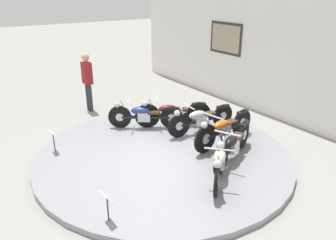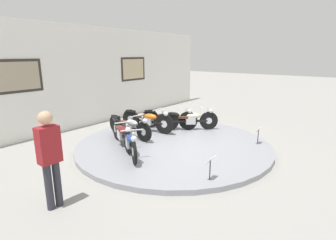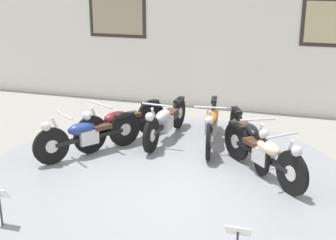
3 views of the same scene
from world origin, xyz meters
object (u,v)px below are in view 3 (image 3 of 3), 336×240
(motorcycle_blue, at_px, (87,134))
(motorcycle_silver, at_px, (165,120))
(motorcycle_maroon, at_px, (120,122))
(motorcycle_orange, at_px, (211,123))
(motorcycle_cream, at_px, (264,153))
(info_placard_front_centre, at_px, (238,237))
(motorcycle_black, at_px, (249,136))

(motorcycle_blue, distance_m, motorcycle_silver, 1.46)
(motorcycle_maroon, height_order, motorcycle_orange, motorcycle_orange)
(motorcycle_silver, relative_size, motorcycle_cream, 1.31)
(motorcycle_orange, xyz_separation_m, info_placard_front_centre, (1.00, -3.38, -0.03))
(motorcycle_maroon, relative_size, motorcycle_silver, 0.92)
(motorcycle_orange, relative_size, motorcycle_black, 1.10)
(motorcycle_orange, relative_size, info_placard_front_centre, 3.92)
(motorcycle_blue, relative_size, motorcycle_orange, 0.80)
(motorcycle_black, relative_size, motorcycle_cream, 1.23)
(motorcycle_maroon, distance_m, motorcycle_cream, 2.64)
(motorcycle_maroon, height_order, motorcycle_black, motorcycle_maroon)
(motorcycle_blue, height_order, motorcycle_black, motorcycle_black)
(motorcycle_black, relative_size, info_placard_front_centre, 3.57)
(motorcycle_maroon, xyz_separation_m, motorcycle_black, (2.24, -0.00, -0.00))
(motorcycle_maroon, distance_m, info_placard_front_centre, 3.92)
(motorcycle_maroon, bearing_deg, motorcycle_blue, -115.31)
(motorcycle_orange, relative_size, motorcycle_cream, 1.35)
(info_placard_front_centre, bearing_deg, motorcycle_silver, 118.59)
(motorcycle_black, xyz_separation_m, info_placard_front_centre, (0.30, -2.99, -0.02))
(motorcycle_cream, bearing_deg, motorcycle_maroon, 165.69)
(motorcycle_cream, bearing_deg, motorcycle_orange, 134.07)
(info_placard_front_centre, bearing_deg, motorcycle_black, 95.80)
(motorcycle_blue, xyz_separation_m, motorcycle_orange, (1.85, 1.05, 0.03))
(motorcycle_orange, xyz_separation_m, motorcycle_cream, (1.01, -1.05, -0.02))
(info_placard_front_centre, bearing_deg, motorcycle_orange, 106.49)
(motorcycle_silver, bearing_deg, motorcycle_orange, 0.32)
(motorcycle_blue, bearing_deg, motorcycle_cream, 0.09)
(motorcycle_silver, bearing_deg, motorcycle_black, -14.28)
(motorcycle_blue, height_order, motorcycle_maroon, motorcycle_maroon)
(info_placard_front_centre, bearing_deg, motorcycle_blue, 140.75)
(motorcycle_cream, height_order, info_placard_front_centre, motorcycle_cream)
(motorcycle_cream, relative_size, info_placard_front_centre, 2.91)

